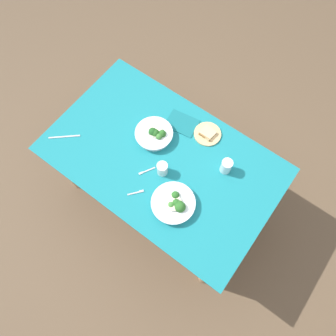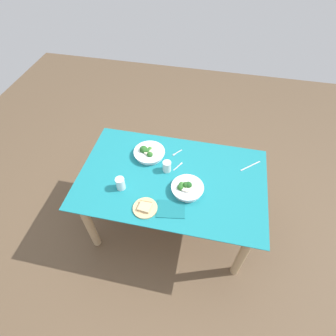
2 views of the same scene
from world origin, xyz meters
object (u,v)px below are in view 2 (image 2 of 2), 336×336
Objects in this scene: water_glass_center at (120,183)px; fork_by_far_bowl at (177,153)px; fork_by_near_bowl at (178,166)px; broccoli_bowl_far at (187,188)px; broccoli_bowl_near at (149,153)px; napkin_folded_upper at (171,209)px; table_knife_left at (250,166)px; water_glass_side at (167,166)px; bread_side_plate at (145,207)px.

water_glass_center is 0.57m from fork_by_far_bowl.
broccoli_bowl_far is at bearing -125.18° from fork_by_near_bowl.
napkin_folded_upper is at bearing 120.90° from broccoli_bowl_near.
water_glass_center is (0.50, 0.08, 0.02)m from broccoli_bowl_far.
table_knife_left is (-0.85, -0.05, -0.03)m from broccoli_bowl_near.
table_knife_left is at bearing -135.95° from napkin_folded_upper.
broccoli_bowl_near is 0.85m from table_knife_left.
broccoli_bowl_near is 2.82× the size of water_glass_side.
bread_side_plate is at bearing 39.13° from broccoli_bowl_far.
napkin_folded_upper is at bearing -147.37° from fork_by_near_bowl.
fork_by_far_bowl is (-0.35, -0.45, -0.05)m from water_glass_center.
water_glass_side reaches higher than broccoli_bowl_near.
fork_by_far_bowl is at bearing 44.38° from fork_by_near_bowl.
broccoli_bowl_far is 1.38× the size of bread_side_plate.
broccoli_bowl_near is at bearing -59.10° from napkin_folded_upper.
fork_by_near_bowl is (-0.16, -0.45, -0.01)m from bread_side_plate.
water_glass_center is 1.12× the size of water_glass_side.
fork_by_far_bowl and fork_by_near_bowl have the same top height.
fork_by_near_bowl is at bearing 164.78° from broccoli_bowl_near.
table_knife_left is at bearing 127.49° from fork_by_far_bowl.
water_glass_side reaches higher than napkin_folded_upper.
broccoli_bowl_far is 1.20× the size of table_knife_left.
broccoli_bowl_near reaches higher than fork_by_far_bowl.
water_glass_center is 0.52× the size of napkin_folded_upper.
water_glass_side is at bearing -141.27° from water_glass_center.
fork_by_far_bowl is at bearing -102.33° from water_glass_side.
napkin_folded_upper is at bearing 65.51° from broccoli_bowl_far.
table_knife_left is (-0.74, -0.57, -0.01)m from bread_side_plate.
fork_by_far_bowl and table_knife_left have the same top height.
table_knife_left is at bearing -143.25° from broccoli_bowl_far.
broccoli_bowl_near is 2.63× the size of fork_by_near_bowl.
broccoli_bowl_far is at bearing -140.87° from bread_side_plate.
fork_by_far_bowl is at bearing -162.46° from broccoli_bowl_near.
bread_side_plate is 2.08× the size of fork_by_far_bowl.
fork_by_far_bowl is at bearing -83.84° from napkin_folded_upper.
broccoli_bowl_far reaches higher than napkin_folded_upper.
broccoli_bowl_far is at bearing 138.45° from water_glass_side.
fork_by_near_bowl is 0.60m from table_knife_left.
broccoli_bowl_far is 1.22× the size of napkin_folded_upper.
water_glass_center reaches higher than fork_by_near_bowl.
broccoli_bowl_far is at bearing -171.19° from water_glass_center.
napkin_folded_upper is (0.09, 0.19, -0.03)m from broccoli_bowl_far.
water_glass_center is 0.43m from napkin_folded_upper.
water_glass_center is (0.23, -0.14, 0.04)m from bread_side_plate.
broccoli_bowl_far is at bearing 60.62° from fork_by_far_bowl.
water_glass_center is at bearing 38.73° from water_glass_side.
broccoli_bowl_far is 2.36× the size of water_glass_center.
water_glass_side is at bearing 144.73° from broccoli_bowl_near.
broccoli_bowl_near is 1.29× the size of table_knife_left.
broccoli_bowl_far is 0.48m from broccoli_bowl_near.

